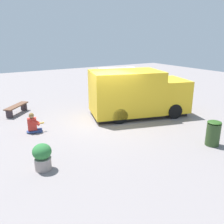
# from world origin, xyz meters

# --- Properties ---
(ground_plane) EXTENTS (40.00, 40.00, 0.00)m
(ground_plane) POSITION_xyz_m (0.00, 0.00, 0.00)
(ground_plane) COLOR gray
(food_truck) EXTENTS (3.80, 5.23, 2.29)m
(food_truck) POSITION_xyz_m (0.21, -1.77, 1.09)
(food_truck) COLOR yellow
(food_truck) RESTS_ON ground_plane
(person_customer) EXTENTS (0.54, 0.78, 0.86)m
(person_customer) POSITION_xyz_m (0.56, 3.35, 0.34)
(person_customer) COLOR navy
(person_customer) RESTS_ON ground_plane
(planter_flowering_far) EXTENTS (0.57, 0.57, 0.83)m
(planter_flowering_far) POSITION_xyz_m (-2.59, 3.85, 0.44)
(planter_flowering_far) COLOR gray
(planter_flowering_far) RESTS_ON ground_plane
(plaza_bench) EXTENTS (1.49, 1.42, 0.47)m
(plaza_bench) POSITION_xyz_m (3.60, 3.44, 0.35)
(plaza_bench) COLOR brown
(plaza_bench) RESTS_ON ground_plane
(trash_bin) EXTENTS (0.51, 0.51, 0.95)m
(trash_bin) POSITION_xyz_m (-4.16, -2.01, 0.48)
(trash_bin) COLOR #2E4722
(trash_bin) RESTS_ON ground_plane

